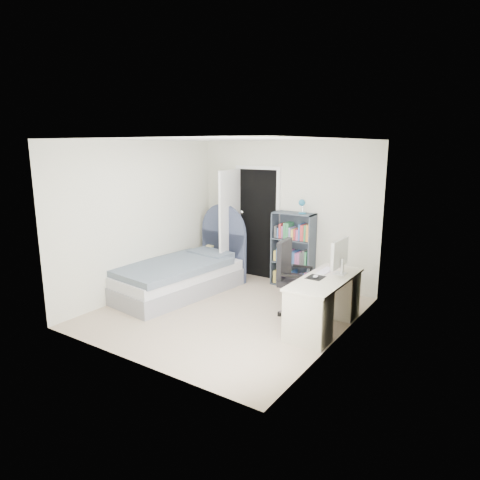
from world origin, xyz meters
The scene contains 8 objects.
room_shell centered at (0.00, 0.00, 1.25)m, with size 3.50×3.70×2.60m.
door centered at (-0.77, 1.52, 1.03)m, with size 0.92×0.82×2.06m.
bed centered at (-1.13, 0.33, 0.31)m, with size 1.30×2.36×1.39m.
nightstand centered at (-1.26, 1.37, 0.39)m, with size 0.40×0.40×0.59m.
floor_lamp centered at (-0.80, 1.59, 0.52)m, with size 0.18×0.18×1.27m.
bookcase centered at (0.26, 1.64, 0.60)m, with size 0.73×0.31×1.54m.
desk centered at (1.41, 0.29, 0.39)m, with size 0.58×1.44×1.18m.
office_chair centered at (0.83, 0.48, 0.60)m, with size 0.58×0.60×1.10m.
Camera 1 is at (3.47, -4.85, 2.43)m, focal length 32.00 mm.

